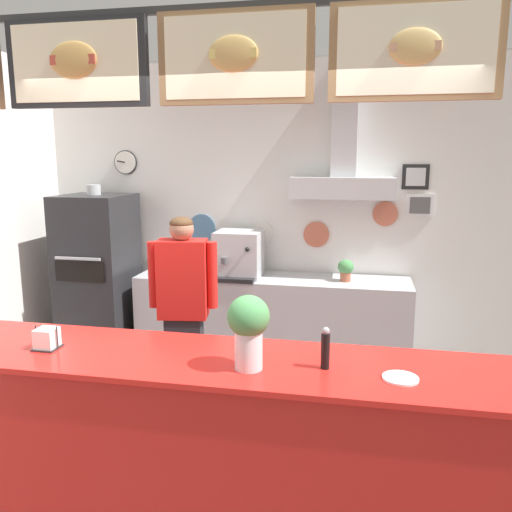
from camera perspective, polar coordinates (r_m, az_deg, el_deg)
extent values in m
plane|color=#514C47|center=(3.59, -1.96, -24.19)|extent=(6.37, 6.37, 0.00)
cube|color=#9E9E99|center=(5.40, 3.96, 4.90)|extent=(5.31, 0.12, 3.01)
cube|color=white|center=(5.34, 3.87, 4.83)|extent=(5.27, 0.01, 2.97)
cylinder|color=black|center=(5.79, -14.05, 9.89)|extent=(0.25, 0.02, 0.25)
cylinder|color=white|center=(5.78, -14.10, 9.89)|extent=(0.23, 0.01, 0.23)
cube|color=black|center=(5.79, -14.53, 9.94)|extent=(0.09, 0.01, 0.03)
cylinder|color=teal|center=(5.54, -5.92, 3.09)|extent=(0.29, 0.02, 0.29)
cylinder|color=white|center=(5.39, 0.81, 2.62)|extent=(0.20, 0.02, 0.20)
cylinder|color=#C1664C|center=(5.32, 6.59, 2.35)|extent=(0.26, 0.02, 0.26)
cylinder|color=#C1664C|center=(5.28, 13.93, 4.50)|extent=(0.24, 0.02, 0.24)
cube|color=black|center=(5.27, 17.03, 8.27)|extent=(0.25, 0.02, 0.24)
cube|color=silver|center=(5.26, 17.04, 8.26)|extent=(0.18, 0.01, 0.17)
cube|color=white|center=(5.30, 17.46, 5.31)|extent=(0.26, 0.02, 0.22)
cube|color=#525252|center=(5.29, 17.48, 5.30)|extent=(0.19, 0.01, 0.16)
cube|color=silver|center=(5.08, 9.45, 7.37)|extent=(0.98, 0.39, 0.20)
cube|color=silver|center=(5.16, 9.71, 14.59)|extent=(0.24, 0.24, 1.09)
cube|color=#2D2D2D|center=(3.07, -2.20, 25.60)|extent=(4.62, 0.04, 0.04)
cube|color=black|center=(3.32, -18.96, 19.28)|extent=(0.85, 0.05, 0.49)
cube|color=beige|center=(3.30, -19.22, 19.33)|extent=(0.77, 0.01, 0.43)
ellipsoid|color=tan|center=(3.29, -19.34, 19.56)|extent=(0.29, 0.04, 0.20)
cube|color=#B74233|center=(3.28, -19.42, 19.58)|extent=(0.28, 0.01, 0.05)
cube|color=olive|center=(2.98, -2.31, 20.85)|extent=(0.85, 0.05, 0.49)
cube|color=beige|center=(2.96, -2.44, 20.94)|extent=(0.77, 0.01, 0.43)
ellipsoid|color=#DBAD60|center=(2.95, -2.51, 21.22)|extent=(0.27, 0.04, 0.19)
cube|color=#E5C666|center=(2.94, -2.55, 21.24)|extent=(0.26, 0.01, 0.05)
cube|color=#9E754C|center=(2.91, 16.92, 20.66)|extent=(0.85, 0.05, 0.49)
cube|color=#F2E5C6|center=(2.89, 16.98, 20.75)|extent=(0.77, 0.01, 0.43)
ellipsoid|color=#E5BC70|center=(2.88, 17.02, 21.03)|extent=(0.26, 0.04, 0.18)
cube|color=tan|center=(2.87, 17.03, 21.06)|extent=(0.24, 0.01, 0.05)
cube|color=red|center=(3.04, -3.61, -20.23)|extent=(4.25, 0.66, 0.98)
cube|color=red|center=(2.82, -3.73, -11.37)|extent=(4.34, 0.69, 0.03)
cube|color=#B7BABF|center=(5.25, 1.71, -7.07)|extent=(2.68, 0.60, 0.89)
cube|color=#929499|center=(5.34, 1.69, -9.98)|extent=(2.54, 0.55, 0.02)
cube|color=#232326|center=(5.61, -16.80, -2.18)|extent=(0.66, 0.71, 1.68)
cube|color=black|center=(5.27, -18.73, -1.62)|extent=(0.50, 0.02, 0.20)
cube|color=#B7BABF|center=(5.23, -18.91, -0.27)|extent=(0.47, 0.02, 0.02)
cylinder|color=#B7BABF|center=(5.49, -17.31, 6.92)|extent=(0.14, 0.14, 0.10)
cube|color=#232328|center=(4.20, -7.73, -12.14)|extent=(0.30, 0.24, 0.86)
cube|color=red|center=(3.97, -7.99, -2.47)|extent=(0.40, 0.27, 0.59)
cylinder|color=red|center=(3.93, -4.81, -2.10)|extent=(0.08, 0.08, 0.50)
cylinder|color=red|center=(4.01, -11.14, -2.01)|extent=(0.08, 0.08, 0.50)
sphere|color=#997056|center=(3.90, -8.14, 2.95)|extent=(0.18, 0.18, 0.18)
ellipsoid|color=#4C331E|center=(3.90, -8.16, 3.55)|extent=(0.17, 0.17, 0.10)
cube|color=silver|center=(5.13, -1.88, 0.23)|extent=(0.44, 0.41, 0.45)
cylinder|color=#4C4C51|center=(4.93, -3.50, -0.49)|extent=(0.06, 0.06, 0.06)
cube|color=black|center=(4.94, -2.51, -2.64)|extent=(0.40, 0.10, 0.04)
sphere|color=black|center=(4.87, -0.97, 0.73)|extent=(0.04, 0.04, 0.04)
cylinder|color=#9E563D|center=(5.29, -6.38, -1.62)|extent=(0.13, 0.13, 0.07)
ellipsoid|color=#5B844C|center=(5.27, -6.40, -0.60)|extent=(0.17, 0.17, 0.15)
cylinder|color=#9E563D|center=(5.03, 9.74, -2.24)|extent=(0.10, 0.10, 0.09)
ellipsoid|color=#47894C|center=(5.01, 9.77, -1.16)|extent=(0.15, 0.15, 0.14)
cylinder|color=black|center=(2.67, 7.58, -10.27)|extent=(0.04, 0.04, 0.18)
sphere|color=gray|center=(2.64, 7.64, -8.12)|extent=(0.04, 0.04, 0.04)
cube|color=#262628|center=(3.16, -21.81, -9.27)|extent=(0.13, 0.13, 0.01)
cylinder|color=#262628|center=(3.17, -22.86, -8.09)|extent=(0.01, 0.01, 0.13)
cylinder|color=#262628|center=(3.10, -20.89, -8.35)|extent=(0.01, 0.01, 0.13)
cube|color=white|center=(3.14, -21.88, -8.33)|extent=(0.11, 0.11, 0.11)
cylinder|color=silver|center=(2.65, -0.82, -10.19)|extent=(0.14, 0.14, 0.20)
cylinder|color=gray|center=(2.67, -0.82, -11.46)|extent=(0.13, 0.13, 0.06)
ellipsoid|color=#47894C|center=(2.59, -0.83, -6.60)|extent=(0.21, 0.21, 0.21)
cylinder|color=white|center=(2.65, 15.50, -12.74)|extent=(0.17, 0.17, 0.01)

